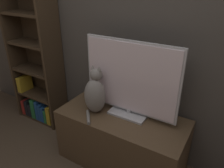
# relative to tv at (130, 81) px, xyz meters

# --- Properties ---
(wall_back) EXTENTS (4.80, 0.05, 2.60)m
(wall_back) POSITION_rel_tv_xyz_m (-0.03, 0.24, 0.44)
(wall_back) COLOR #47423D
(wall_back) RESTS_ON ground_plane
(tv_stand) EXTENTS (1.16, 0.53, 0.53)m
(tv_stand) POSITION_rel_tv_xyz_m (-0.03, -0.07, -0.60)
(tv_stand) COLOR brown
(tv_stand) RESTS_ON ground_plane
(tv) EXTENTS (0.86, 0.21, 0.68)m
(tv) POSITION_rel_tv_xyz_m (0.00, 0.00, 0.00)
(tv) COLOR #B7B7BC
(tv) RESTS_ON tv_stand
(cat) EXTENTS (0.21, 0.31, 0.44)m
(cat) POSITION_rel_tv_xyz_m (-0.28, -0.12, -0.15)
(cat) COLOR gray
(cat) RESTS_ON tv_stand
(bookshelf) EXTENTS (0.63, 0.28, 1.65)m
(bookshelf) POSITION_rel_tv_xyz_m (-1.27, 0.10, -0.17)
(bookshelf) COLOR #3D2D1E
(bookshelf) RESTS_ON ground_plane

